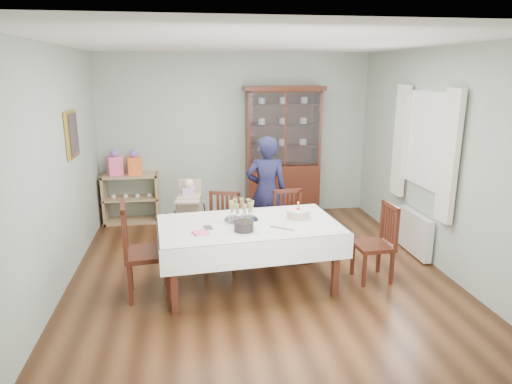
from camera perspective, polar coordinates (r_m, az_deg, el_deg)
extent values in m
plane|color=#593319|center=(5.69, 0.42, -10.12)|extent=(5.00, 5.00, 0.00)
plane|color=#9EAA99|center=(7.71, -2.51, 7.00)|extent=(4.50, 0.00, 4.50)
plane|color=#9EAA99|center=(5.39, -23.91, 2.32)|extent=(0.00, 5.00, 5.00)
plane|color=#9EAA99|center=(6.04, 22.10, 3.72)|extent=(0.00, 5.00, 5.00)
plane|color=white|center=(5.16, 0.48, 18.17)|extent=(5.00, 5.00, 0.00)
cube|color=#421710|center=(5.11, -0.91, -4.37)|extent=(1.98, 1.20, 0.06)
cube|color=silver|center=(5.10, -0.91, -4.00)|extent=(2.09, 1.31, 0.01)
cube|color=#421710|center=(7.76, 3.27, 0.27)|extent=(1.20, 0.45, 0.90)
cube|color=white|center=(7.39, 3.69, 7.81)|extent=(1.12, 0.01, 1.16)
cube|color=#421710|center=(7.52, 3.46, 12.84)|extent=(1.30, 0.48, 0.07)
cube|color=tan|center=(7.80, -15.13, -3.45)|extent=(0.90, 0.38, 0.04)
cube|color=tan|center=(7.69, -15.32, -0.76)|extent=(0.90, 0.38, 0.03)
cube|color=tan|center=(7.60, -15.51, 2.00)|extent=(0.90, 0.38, 0.04)
cube|color=tan|center=(7.76, -18.40, -0.88)|extent=(0.04, 0.38, 0.80)
cube|color=tan|center=(7.65, -12.20, -0.65)|extent=(0.04, 0.38, 0.80)
cube|color=gold|center=(6.10, -22.04, 6.70)|extent=(0.04, 0.48, 0.58)
cube|color=white|center=(6.25, 20.66, 6.07)|extent=(0.04, 1.02, 1.22)
cube|color=silver|center=(5.70, 23.02, 4.06)|extent=(0.07, 0.30, 1.55)
cube|color=silver|center=(6.77, 17.61, 6.09)|extent=(0.07, 0.30, 1.55)
cube|color=white|center=(6.51, 19.19, -4.85)|extent=(0.10, 0.80, 0.55)
cube|color=#421710|center=(5.75, -4.21, -5.29)|extent=(0.52, 0.52, 0.05)
cube|color=#421710|center=(5.84, -3.89, -2.29)|extent=(0.39, 0.14, 0.49)
cube|color=#421710|center=(5.97, 4.41, -4.64)|extent=(0.44, 0.44, 0.05)
cube|color=#421710|center=(6.06, 3.92, -1.88)|extent=(0.39, 0.07, 0.48)
cube|color=#421710|center=(5.13, -13.44, -7.50)|extent=(0.53, 0.53, 0.05)
cube|color=#421710|center=(5.03, -16.11, -4.56)|extent=(0.09, 0.46, 0.56)
cube|color=#421710|center=(5.55, 14.41, -6.51)|extent=(0.43, 0.43, 0.05)
cube|color=#421710|center=(5.55, 16.34, -3.87)|extent=(0.06, 0.40, 0.49)
imported|color=black|center=(6.34, 1.31, 0.04)|extent=(0.60, 0.42, 1.56)
cube|color=tan|center=(6.44, -8.30, -1.41)|extent=(0.36, 0.33, 0.22)
cube|color=tan|center=(6.39, -8.36, 0.19)|extent=(0.32, 0.11, 0.26)
cube|color=tan|center=(6.42, -8.32, -0.77)|extent=(0.35, 0.20, 0.03)
cube|color=#C2ABD0|center=(6.40, -8.35, -0.13)|extent=(0.19, 0.16, 0.17)
sphere|color=beige|center=(6.37, -8.39, 1.00)|extent=(0.14, 0.14, 0.14)
cylinder|color=silver|center=(5.18, -1.82, -3.57)|extent=(0.38, 0.38, 0.01)
torus|color=silver|center=(5.17, -1.83, -3.46)|extent=(0.39, 0.39, 0.01)
cylinder|color=white|center=(5.26, 5.27, -3.31)|extent=(0.30, 0.30, 0.02)
cylinder|color=brown|center=(5.24, 5.28, -2.75)|extent=(0.26, 0.26, 0.09)
cylinder|color=silver|center=(5.23, 5.30, -2.24)|extent=(0.26, 0.26, 0.01)
cylinder|color=#F24C4C|center=(5.21, 5.31, -1.77)|extent=(0.01, 0.01, 0.07)
sphere|color=yellow|center=(5.20, 5.32, -1.34)|extent=(0.02, 0.02, 0.02)
cylinder|color=black|center=(4.85, -1.53, -4.28)|extent=(0.25, 0.25, 0.10)
cylinder|color=white|center=(4.85, 0.65, -4.44)|extent=(0.24, 0.24, 0.08)
cube|color=#FE5D8C|center=(4.81, -6.94, -5.07)|extent=(0.19, 0.19, 0.02)
cube|color=silver|center=(4.93, 3.22, -4.55)|extent=(0.26, 0.19, 0.01)
cube|color=#FE5D8C|center=(7.58, -17.21, 3.14)|extent=(0.26, 0.22, 0.30)
sphere|color=#E533B2|center=(7.54, -17.32, 4.63)|extent=(0.12, 0.12, 0.12)
cube|color=orange|center=(7.54, -14.94, 3.18)|extent=(0.25, 0.20, 0.28)
sphere|color=#E533B2|center=(7.51, -15.04, 4.64)|extent=(0.13, 0.13, 0.13)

